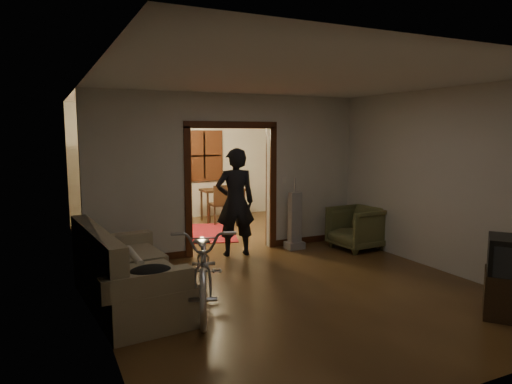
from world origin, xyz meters
TOP-DOWN VIEW (x-y plane):
  - floor at (0.00, 0.00)m, footprint 5.00×8.50m
  - ceiling at (0.00, 0.00)m, footprint 5.00×8.50m
  - wall_back at (0.00, 4.25)m, footprint 5.00×0.02m
  - wall_left at (-2.50, 0.00)m, footprint 0.02×8.50m
  - wall_right at (2.50, 0.00)m, footprint 0.02×8.50m
  - partition_wall at (0.00, 0.75)m, footprint 5.00×0.14m
  - door_casing at (0.00, 0.75)m, footprint 1.74×0.20m
  - far_window at (0.70, 4.21)m, footprint 0.98×0.06m
  - chandelier at (0.00, 2.50)m, footprint 0.24×0.24m
  - light_switch at (1.05, 0.68)m, footprint 0.08×0.01m
  - sofa at (-2.11, -1.13)m, footprint 1.18×2.25m
  - rolled_paper at (-2.01, -0.83)m, footprint 0.11×0.85m
  - jacket at (-2.06, -2.04)m, footprint 0.44×0.33m
  - bicycle at (-1.31, -1.59)m, footprint 1.33×2.15m
  - armchair at (2.15, -0.09)m, footprint 0.91×0.89m
  - tv_stand at (1.78, -3.39)m, footprint 0.77×0.77m
  - crt_tv at (1.78, -3.39)m, footprint 0.73×0.72m
  - vacuum at (1.12, 0.40)m, footprint 0.36×0.31m
  - person at (-0.03, 0.47)m, footprint 0.75×0.55m
  - oriental_rug at (-0.04, 2.39)m, footprint 1.94×2.24m
  - locker at (-1.19, 3.76)m, footprint 1.00×0.57m
  - globe at (-1.19, 3.76)m, footprint 0.28×0.28m
  - desk at (0.92, 3.51)m, footprint 1.15×0.82m
  - desk_chair at (0.70, 3.19)m, footprint 0.52×0.52m

SIDE VIEW (x-z plane):
  - floor at x=0.00m, z-range -0.01..0.01m
  - oriental_rug at x=-0.04m, z-range 0.00..0.01m
  - tv_stand at x=1.78m, z-range 0.00..0.52m
  - desk at x=0.92m, z-range 0.00..0.77m
  - armchair at x=2.15m, z-range 0.00..0.78m
  - desk_chair at x=0.70m, z-range 0.00..0.92m
  - sofa at x=-2.11m, z-range 0.00..0.99m
  - vacuum at x=1.12m, z-range 0.00..1.05m
  - rolled_paper at x=-2.01m, z-range 0.48..0.58m
  - bicycle at x=-1.31m, z-range 0.00..1.07m
  - jacket at x=-2.06m, z-range 0.62..0.74m
  - crt_tv at x=1.78m, z-range 0.47..0.94m
  - person at x=-0.03m, z-range 0.00..1.87m
  - locker at x=-1.19m, z-range 0.00..1.96m
  - door_casing at x=0.00m, z-range -0.06..2.26m
  - light_switch at x=1.05m, z-range 1.19..1.31m
  - wall_back at x=0.00m, z-range 0.00..2.80m
  - wall_left at x=-2.50m, z-range 0.00..2.80m
  - wall_right at x=2.50m, z-range 0.00..2.80m
  - partition_wall at x=0.00m, z-range 0.00..2.80m
  - far_window at x=0.70m, z-range 0.91..2.19m
  - globe at x=-1.19m, z-range 1.80..2.08m
  - chandelier at x=0.00m, z-range 2.23..2.47m
  - ceiling at x=0.00m, z-range 2.79..2.80m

